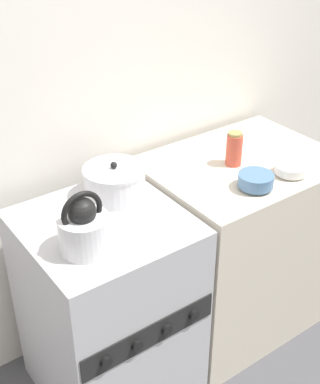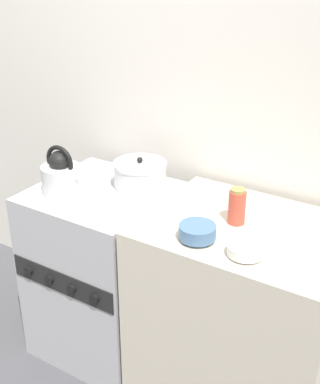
{
  "view_description": "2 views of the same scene",
  "coord_description": "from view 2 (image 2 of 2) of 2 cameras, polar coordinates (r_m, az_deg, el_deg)",
  "views": [
    {
      "loc": [
        -0.8,
        -1.17,
        2.05
      ],
      "look_at": [
        0.25,
        0.29,
        0.95
      ],
      "focal_mm": 50.0,
      "sensor_mm": 36.0,
      "label": 1
    },
    {
      "loc": [
        1.46,
        -1.46,
        1.99
      ],
      "look_at": [
        0.35,
        0.29,
        0.99
      ],
      "focal_mm": 50.0,
      "sensor_mm": 36.0,
      "label": 2
    }
  ],
  "objects": [
    {
      "name": "enamel_bowl",
      "position": [
        2.07,
        4.0,
        -4.25
      ],
      "size": [
        0.15,
        0.15,
        0.06
      ],
      "color": "#4C729E",
      "rests_on": "counter"
    },
    {
      "name": "cooking_pot",
      "position": [
        2.53,
        -2.14,
        1.84
      ],
      "size": [
        0.25,
        0.25,
        0.15
      ],
      "color": "silver",
      "rests_on": "stove"
    },
    {
      "name": "storage_jar",
      "position": [
        2.19,
        8.21,
        -1.53
      ],
      "size": [
        0.07,
        0.07,
        0.15
      ],
      "color": "#CC4C38",
      "rests_on": "counter"
    },
    {
      "name": "small_ceramic_bowl",
      "position": [
        2.0,
        9.12,
        -6.11
      ],
      "size": [
        0.14,
        0.14,
        0.04
      ],
      "color": "white",
      "rests_on": "counter"
    },
    {
      "name": "counter",
      "position": [
        2.46,
        8.67,
        -13.1
      ],
      "size": [
        0.85,
        0.66,
        0.92
      ],
      "color": "beige",
      "rests_on": "ground_plane"
    },
    {
      "name": "wall_back",
      "position": [
        2.73,
        -1.19,
        9.99
      ],
      "size": [
        7.0,
        0.06,
        2.5
      ],
      "color": "silver",
      "rests_on": "ground_plane"
    },
    {
      "name": "ground_plane",
      "position": [
        2.87,
        -9.48,
        -18.7
      ],
      "size": [
        12.0,
        12.0,
        0.0
      ],
      "primitive_type": "plane",
      "color": "#4C4C51"
    },
    {
      "name": "kettle",
      "position": [
        2.51,
        -10.5,
        1.79
      ],
      "size": [
        0.22,
        0.18,
        0.23
      ],
      "color": "silver",
      "rests_on": "stove"
    },
    {
      "name": "stove",
      "position": [
        2.76,
        -5.96,
        -8.34
      ],
      "size": [
        0.61,
        0.64,
        0.9
      ],
      "color": "#B2B2B7",
      "rests_on": "ground_plane"
    }
  ]
}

